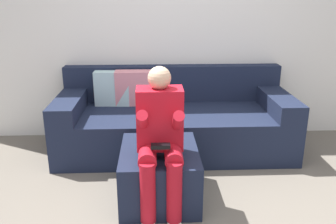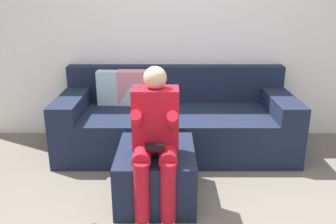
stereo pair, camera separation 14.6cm
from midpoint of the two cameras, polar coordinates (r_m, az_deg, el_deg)
The scene contains 4 objects.
wall_back at distance 4.18m, azimuth 0.21°, elevation 13.95°, with size 4.91×0.10×2.64m, color white.
couch_sectional at distance 3.91m, azimuth -0.30°, elevation -1.55°, with size 2.45×1.00×0.86m.
ottoman at distance 3.03m, azimuth -2.76°, elevation -9.74°, with size 0.63×0.75×0.43m, color #192138.
person_seated at distance 2.69m, azimuth -2.81°, elevation -3.80°, with size 0.35×0.57×1.14m.
Camera 1 is at (-0.27, -2.11, 1.64)m, focal length 38.47 mm.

